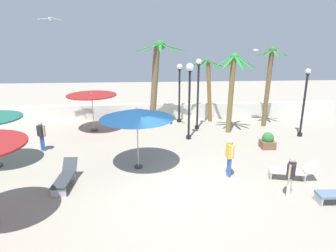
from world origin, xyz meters
TOP-DOWN VIEW (x-y plane):
  - ground_plane at (0.00, 0.00)m, footprint 56.00×56.00m
  - boundary_wall at (0.00, 9.94)m, footprint 25.20×0.30m
  - patio_umbrella_1 at (-4.33, 7.48)m, footprint 2.97×2.97m
  - patio_umbrella_2 at (-1.44, 1.80)m, footprint 3.19×3.19m
  - palm_tree_0 at (6.64, 7.73)m, footprint 2.02×2.04m
  - palm_tree_1 at (3.05, 9.13)m, footprint 2.81×2.80m
  - palm_tree_2 at (-0.41, 8.14)m, footprint 3.15×3.15m
  - palm_tree_3 at (3.97, 6.61)m, footprint 2.49×2.49m
  - lamp_post_0 at (1.15, 9.07)m, footprint 0.37×0.37m
  - lamp_post_1 at (2.12, 7.44)m, footprint 0.35×0.35m
  - lamp_post_2 at (1.32, 5.52)m, footprint 0.43×0.43m
  - lamp_post_3 at (7.90, 5.55)m, footprint 0.30×0.30m
  - lounge_chair_0 at (4.88, 0.19)m, footprint 1.95×0.97m
  - lounge_chair_2 at (-4.24, 0.31)m, footprint 0.62×1.91m
  - guest_0 at (-6.37, 4.21)m, footprint 0.46×0.41m
  - guest_2 at (4.10, -1.09)m, footprint 0.41×0.45m
  - guest_3 at (2.34, 0.66)m, footprint 0.28×0.56m
  - seagull_0 at (6.99, 11.44)m, footprint 0.69×1.21m
  - seagull_1 at (-6.28, 7.42)m, footprint 1.33×0.38m
  - planter at (5.23, 3.77)m, footprint 0.70×0.70m

SIDE VIEW (x-z plane):
  - ground_plane at x=0.00m, z-range 0.00..0.00m
  - lounge_chair_2 at x=-4.24m, z-range -0.04..0.80m
  - planter at x=5.23m, z-range -0.04..0.81m
  - lounge_chair_0 at x=4.88m, z-range -0.02..0.81m
  - boundary_wall at x=0.00m, z-range 0.00..1.08m
  - guest_2 at x=4.10m, z-range 0.15..1.68m
  - guest_0 at x=-6.37m, z-range 0.15..1.69m
  - guest_3 at x=2.34m, z-range 0.18..1.84m
  - lamp_post_3 at x=7.90m, z-range 0.15..4.08m
  - patio_umbrella_1 at x=-4.33m, z-range 0.97..3.34m
  - lamp_post_0 at x=1.15m, z-range 0.46..4.37m
  - patio_umbrella_2 at x=-1.44m, z-range 1.10..3.85m
  - lamp_post_1 at x=2.12m, z-range 0.39..4.74m
  - palm_tree_1 at x=3.05m, z-range 0.69..4.94m
  - lamp_post_2 at x=1.32m, z-range 0.72..4.98m
  - palm_tree_3 at x=3.97m, z-range 0.65..5.39m
  - palm_tree_0 at x=6.64m, z-range 0.62..5.69m
  - palm_tree_2 at x=-0.41m, z-range 0.68..6.11m
  - seagull_0 at x=6.99m, z-range 4.57..4.74m
  - seagull_1 at x=-6.28m, z-range 6.46..6.64m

